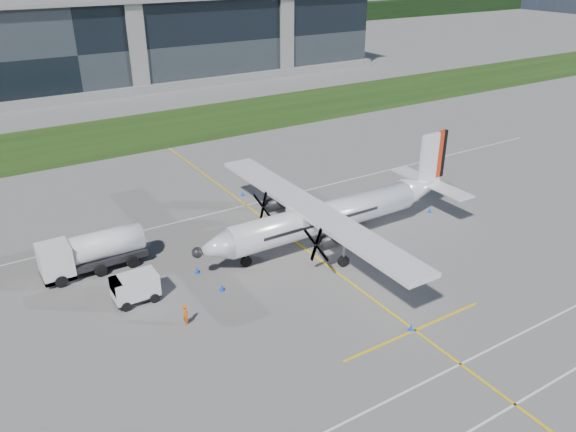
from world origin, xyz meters
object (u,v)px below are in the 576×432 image
at_px(turboprop_aircraft, 334,198).
at_px(safety_cone_stbdwing, 243,193).
at_px(ground_crew_person, 186,313).
at_px(safety_cone_tail, 430,210).
at_px(safety_cone_nose_port, 222,288).
at_px(safety_cone_portwing, 411,327).
at_px(fuel_tanker_truck, 85,254).
at_px(safety_cone_nose_stbd, 197,270).
at_px(baggage_tug, 135,288).

bearing_deg(turboprop_aircraft, safety_cone_stbdwing, 99.10).
xyz_separation_m(turboprop_aircraft, ground_crew_person, (-15.66, -4.67, -3.10)).
bearing_deg(turboprop_aircraft, safety_cone_tail, -1.81).
bearing_deg(safety_cone_nose_port, turboprop_aircraft, 10.39).
height_order(turboprop_aircraft, ground_crew_person, turboprop_aircraft).
distance_m(safety_cone_nose_port, safety_cone_portwing, 14.06).
xyz_separation_m(ground_crew_person, safety_cone_nose_port, (3.90, 2.51, -0.65)).
relative_size(safety_cone_tail, safety_cone_portwing, 1.00).
xyz_separation_m(turboprop_aircraft, safety_cone_nose_port, (-11.77, -2.16, -3.75)).
height_order(turboprop_aircraft, safety_cone_stbdwing, turboprop_aircraft).
bearing_deg(fuel_tanker_truck, safety_cone_tail, -11.42).
distance_m(turboprop_aircraft, safety_cone_stbdwing, 13.64).
height_order(safety_cone_tail, safety_cone_nose_stbd, same).
relative_size(safety_cone_nose_port, safety_cone_portwing, 1.00).
relative_size(baggage_tug, safety_cone_nose_port, 6.86).
height_order(fuel_tanker_truck, safety_cone_tail, fuel_tanker_truck).
bearing_deg(safety_cone_stbdwing, safety_cone_nose_stbd, -131.00).
bearing_deg(safety_cone_nose_port, baggage_tug, 160.20).
bearing_deg(ground_crew_person, safety_cone_nose_port, -44.64).
xyz_separation_m(safety_cone_tail, safety_cone_nose_stbd, (-23.74, 1.52, 0.00)).
bearing_deg(turboprop_aircraft, safety_cone_nose_port, -169.61).
relative_size(baggage_tug, safety_cone_portwing, 6.86).
xyz_separation_m(turboprop_aircraft, baggage_tug, (-17.61, -0.05, -2.97)).
distance_m(safety_cone_nose_port, safety_cone_stbdwing, 17.95).
xyz_separation_m(safety_cone_nose_stbd, safety_cone_stbdwing, (10.25, 11.79, 0.00)).
distance_m(ground_crew_person, safety_cone_stbdwing, 22.26).
distance_m(fuel_tanker_truck, safety_cone_nose_port, 11.32).
relative_size(baggage_tug, safety_cone_stbdwing, 6.86).
xyz_separation_m(safety_cone_stbdwing, safety_cone_portwing, (-1.07, -26.21, 0.00)).
xyz_separation_m(fuel_tanker_truck, baggage_tug, (1.99, -5.96, -0.55)).
relative_size(safety_cone_tail, safety_cone_nose_stbd, 1.00).
bearing_deg(ground_crew_person, baggage_tug, 35.38).
distance_m(baggage_tug, ground_crew_person, 5.01).
xyz_separation_m(fuel_tanker_truck, ground_crew_person, (3.94, -10.57, -0.68)).
distance_m(turboprop_aircraft, safety_cone_tail, 12.02).
height_order(fuel_tanker_truck, safety_cone_nose_port, fuel_tanker_truck).
bearing_deg(ground_crew_person, fuel_tanker_truck, 32.95).
height_order(baggage_tug, safety_cone_stbdwing, baggage_tug).
distance_m(ground_crew_person, safety_cone_portwing, 15.20).
height_order(turboprop_aircraft, safety_cone_tail, turboprop_aircraft).
xyz_separation_m(fuel_tanker_truck, safety_cone_stbdwing, (17.53, 7.05, -1.33)).
height_order(ground_crew_person, safety_cone_stbdwing, ground_crew_person).
distance_m(safety_cone_nose_stbd, safety_cone_portwing, 17.09).
xyz_separation_m(baggage_tug, safety_cone_nose_stbd, (5.29, 1.21, -0.78)).
height_order(baggage_tug, safety_cone_nose_port, baggage_tug).
xyz_separation_m(safety_cone_tail, safety_cone_portwing, (-14.56, -12.90, 0.00)).
height_order(safety_cone_nose_stbd, safety_cone_stbdwing, same).
relative_size(safety_cone_nose_port, safety_cone_stbdwing, 1.00).
xyz_separation_m(turboprop_aircraft, safety_cone_tail, (11.41, -0.36, -3.75)).
xyz_separation_m(baggage_tug, safety_cone_portwing, (14.47, -13.21, -0.78)).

